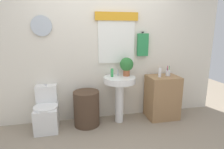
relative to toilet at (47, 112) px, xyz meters
The scene contains 10 objects.
back_wall 1.46m from the toilet, 14.84° to the left, with size 4.40×0.18×2.60m.
toilet is the anchor object (origin of this frame).
laundry_hamper 0.65m from the toilet, ahead, with size 0.44×0.44×0.60m, color #4C3828.
pedestal_sink 1.27m from the toilet, ahead, with size 0.54×0.54×0.82m.
faucet 1.36m from the toilet, ahead, with size 0.03×0.03×0.10m, color silver.
wooden_cabinet 2.05m from the toilet, ahead, with size 0.55×0.44×0.79m, color #9E754C.
soap_bottle 1.27m from the toilet, ahead, with size 0.05×0.05×0.14m, color green.
potted_plant 1.55m from the toilet, ahead, with size 0.23×0.23×0.32m.
lotion_bottle 2.04m from the toilet, ahead, with size 0.05×0.05×0.16m, color white.
toothbrush_cup 2.21m from the toilet, ahead, with size 0.08×0.08×0.19m.
Camera 1 is at (-0.56, -2.15, 1.59)m, focal length 30.01 mm.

